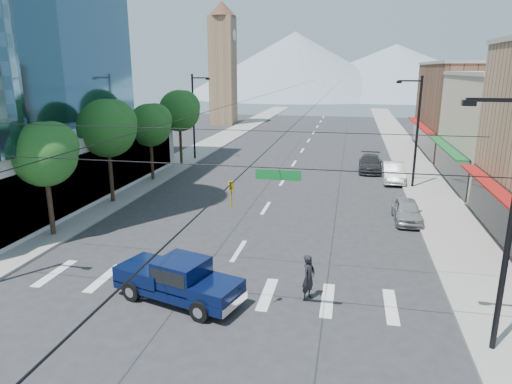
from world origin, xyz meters
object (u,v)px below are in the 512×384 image
parked_car_near (407,211)px  parked_car_mid (393,172)px  parked_car_far (370,163)px  pedestrian (309,277)px  pickup_truck (178,279)px

parked_car_near → parked_car_mid: parked_car_mid is taller
parked_car_near → parked_car_mid: (0.00, 10.98, 0.11)m
parked_car_mid → parked_car_far: 4.29m
pedestrian → parked_car_far: 26.63m
pickup_truck → parked_car_far: pickup_truck is taller
parked_car_near → parked_car_mid: size_ratio=0.84×
pedestrian → parked_car_far: bearing=17.1°
pickup_truck → parked_car_mid: (10.60, 23.77, -0.17)m
pickup_truck → parked_car_mid: bearing=82.5°
pedestrian → parked_car_near: pedestrian is taller
pickup_truck → parked_car_near: size_ratio=1.42×
pickup_truck → pedestrian: (5.38, 1.25, 0.01)m
pickup_truck → parked_car_near: (10.60, 12.79, -0.28)m
parked_car_far → pickup_truck: bearing=-106.3°
parked_car_near → pickup_truck: bearing=-130.9°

